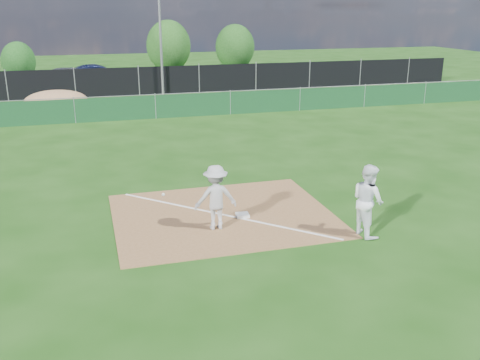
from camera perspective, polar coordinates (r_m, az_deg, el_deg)
name	(u,v)px	position (r m, az deg, el deg)	size (l,w,h in m)	color
ground	(171,141)	(23.41, -7.32, 4.17)	(90.00, 90.00, 0.00)	#17430E
infield_dirt	(223,215)	(14.98, -1.82, -3.76)	(6.00, 5.00, 0.02)	brown
foul_line	(223,215)	(14.98, -1.82, -3.71)	(0.08, 7.00, 0.01)	white
green_fence	(155,107)	(28.14, -9.01, 7.69)	(44.00, 0.05, 1.20)	#103A1C
dirt_mound	(56,101)	(31.42, -19.02, 7.99)	(3.38, 2.60, 1.17)	#A2774E
black_fence	(139,81)	(35.95, -10.73, 10.33)	(46.00, 0.04, 1.80)	black
parking_lot	(133,84)	(41.00, -11.39, 9.96)	(46.00, 9.00, 0.01)	black
light_pole	(160,32)	(35.55, -8.49, 15.38)	(0.16, 0.16, 8.00)	slate
first_base	(242,215)	(14.85, 0.26, -3.76)	(0.35, 0.35, 0.07)	silver
play_at_first	(216,197)	(13.81, -2.62, -1.86)	(1.98, 0.67, 1.72)	silver
runner	(368,200)	(13.82, 13.48, -2.11)	(0.91, 0.71, 1.87)	white
car_left	(72,77)	(40.10, -17.52, 10.42)	(1.80, 4.48, 1.53)	#ABAEB3
car_mid	(98,75)	(41.05, -14.88, 10.77)	(1.55, 4.46, 1.47)	#101732
car_right	(220,74)	(41.58, -2.12, 11.26)	(1.70, 4.19, 1.22)	black
tree_left	(18,61)	(45.12, -22.56, 11.65)	(2.53, 2.53, 3.00)	#382316
tree_mid	(169,46)	(47.31, -7.63, 13.99)	(3.75, 3.75, 4.45)	#382316
tree_right	(235,47)	(48.36, -0.54, 13.99)	(3.42, 3.42, 4.06)	#382316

